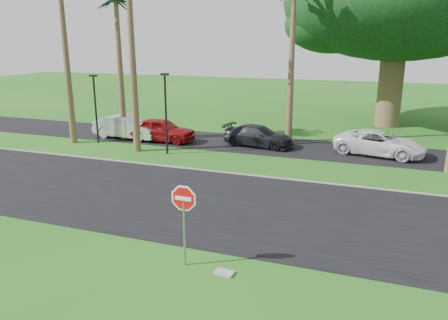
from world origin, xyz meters
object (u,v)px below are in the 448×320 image
car_silver (128,127)px  car_dark (259,136)px  car_red (161,130)px  car_minivan (380,143)px  stop_sign_near (184,209)px

car_silver → car_dark: car_silver is taller
car_red → car_dark: (6.31, 0.88, -0.11)m
car_silver → car_minivan: size_ratio=0.93×
stop_sign_near → car_minivan: bearing=71.6°
stop_sign_near → car_silver: bearing=127.3°
stop_sign_near → car_minivan: 16.25m
car_dark → car_minivan: car_minivan is taller
stop_sign_near → car_red: stop_sign_near is taller
car_silver → car_dark: (8.86, 0.87, -0.13)m
car_red → car_dark: size_ratio=1.00×
car_red → car_dark: 6.37m
stop_sign_near → car_silver: stop_sign_near is taller
car_minivan → car_dark: bearing=103.2°
car_silver → car_minivan: car_silver is taller
car_silver → car_minivan: 16.02m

